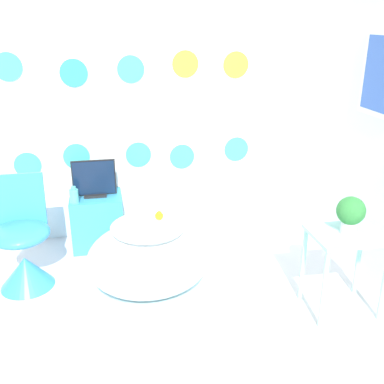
{
  "coord_description": "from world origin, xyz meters",
  "views": [
    {
      "loc": [
        -0.23,
        -1.74,
        1.92
      ],
      "look_at": [
        0.31,
        1.06,
        0.82
      ],
      "focal_mm": 42.0,
      "sensor_mm": 36.0,
      "label": 1
    }
  ],
  "objects_px": {
    "vase": "(74,196)",
    "potted_plant_left": "(351,213)",
    "bathtub": "(149,259)",
    "chair": "(24,253)",
    "tv": "(94,180)"
  },
  "relations": [
    {
      "from": "bathtub",
      "to": "tv",
      "type": "relative_size",
      "value": 2.44
    },
    {
      "from": "bathtub",
      "to": "potted_plant_left",
      "type": "xyz_separation_m",
      "value": [
        1.28,
        -0.45,
        0.46
      ]
    },
    {
      "from": "vase",
      "to": "potted_plant_left",
      "type": "xyz_separation_m",
      "value": [
        1.82,
        -1.17,
        0.2
      ]
    },
    {
      "from": "chair",
      "to": "vase",
      "type": "xyz_separation_m",
      "value": [
        0.37,
        0.43,
        0.26
      ]
    },
    {
      "from": "chair",
      "to": "tv",
      "type": "xyz_separation_m",
      "value": [
        0.54,
        0.56,
        0.34
      ]
    },
    {
      "from": "bathtub",
      "to": "chair",
      "type": "xyz_separation_m",
      "value": [
        -0.91,
        0.28,
        -0.01
      ]
    },
    {
      "from": "tv",
      "to": "bathtub",
      "type": "bearing_deg",
      "value": -66.26
    },
    {
      "from": "chair",
      "to": "vase",
      "type": "bearing_deg",
      "value": 49.48
    },
    {
      "from": "tv",
      "to": "vase",
      "type": "height_order",
      "value": "tv"
    },
    {
      "from": "vase",
      "to": "potted_plant_left",
      "type": "height_order",
      "value": "potted_plant_left"
    },
    {
      "from": "bathtub",
      "to": "tv",
      "type": "height_order",
      "value": "tv"
    },
    {
      "from": "tv",
      "to": "vase",
      "type": "xyz_separation_m",
      "value": [
        -0.17,
        -0.13,
        -0.08
      ]
    },
    {
      "from": "vase",
      "to": "tv",
      "type": "bearing_deg",
      "value": 37.74
    },
    {
      "from": "bathtub",
      "to": "potted_plant_left",
      "type": "relative_size",
      "value": 3.54
    },
    {
      "from": "bathtub",
      "to": "potted_plant_left",
      "type": "height_order",
      "value": "potted_plant_left"
    }
  ]
}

